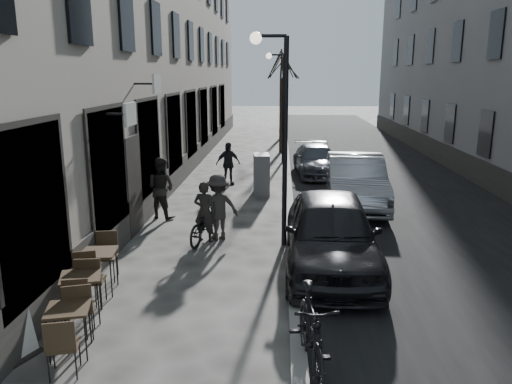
# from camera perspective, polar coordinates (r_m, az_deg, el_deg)

# --- Properties ---
(road) EXTENTS (7.30, 60.00, 0.00)m
(road) POSITION_cam_1_polar(r_m,az_deg,el_deg) (22.57, 12.91, 2.43)
(road) COLOR black
(road) RESTS_ON ground
(kerb) EXTENTS (0.25, 60.00, 0.12)m
(kerb) POSITION_cam_1_polar(r_m,az_deg,el_deg) (22.21, 3.60, 2.73)
(kerb) COLOR gray
(kerb) RESTS_ON ground
(streetlamp_near) EXTENTS (0.90, 0.28, 5.09)m
(streetlamp_near) POSITION_cam_1_polar(r_m,az_deg,el_deg) (11.87, 2.55, 8.52)
(streetlamp_near) COLOR black
(streetlamp_near) RESTS_ON ground
(streetlamp_far) EXTENTS (0.90, 0.28, 5.09)m
(streetlamp_far) POSITION_cam_1_polar(r_m,az_deg,el_deg) (23.85, 2.75, 10.98)
(streetlamp_far) COLOR black
(streetlamp_far) RESTS_ON ground
(tree_near) EXTENTS (2.40, 2.40, 5.70)m
(tree_near) POSITION_cam_1_polar(r_m,az_deg,el_deg) (26.83, 2.97, 14.46)
(tree_near) COLOR black
(tree_near) RESTS_ON ground
(tree_far) EXTENTS (2.40, 2.40, 5.70)m
(tree_far) POSITION_cam_1_polar(r_m,az_deg,el_deg) (32.83, 2.96, 14.27)
(tree_far) COLOR black
(tree_far) RESTS_ON ground
(bistro_set_a) EXTENTS (0.78, 1.57, 0.90)m
(bistro_set_a) POSITION_cam_1_polar(r_m,az_deg,el_deg) (8.28, -20.55, -14.13)
(bistro_set_a) COLOR black
(bistro_set_a) RESTS_ON ground
(bistro_set_b) EXTENTS (0.92, 1.68, 0.96)m
(bistro_set_b) POSITION_cam_1_polar(r_m,az_deg,el_deg) (9.26, -19.28, -10.80)
(bistro_set_b) COLOR black
(bistro_set_b) RESTS_ON ground
(bistro_set_c) EXTENTS (0.76, 1.70, 0.98)m
(bistro_set_c) POSITION_cam_1_polar(r_m,az_deg,el_deg) (10.25, -17.53, -8.20)
(bistro_set_c) COLOR black
(bistro_set_c) RESTS_ON ground
(sign_board) EXTENTS (0.54, 0.65, 1.00)m
(sign_board) POSITION_cam_1_polar(r_m,az_deg,el_deg) (8.50, -25.73, -14.32)
(sign_board) COLOR black
(sign_board) RESTS_ON ground
(utility_cabinet) EXTENTS (0.62, 1.00, 1.43)m
(utility_cabinet) POSITION_cam_1_polar(r_m,az_deg,el_deg) (17.49, 0.63, 2.03)
(utility_cabinet) COLOR slate
(utility_cabinet) RESTS_ON ground
(bicycle) EXTENTS (1.07, 1.92, 0.95)m
(bicycle) POSITION_cam_1_polar(r_m,az_deg,el_deg) (12.69, -5.86, -3.58)
(bicycle) COLOR black
(bicycle) RESTS_ON ground
(cyclist_rider) EXTENTS (0.64, 0.50, 1.56)m
(cyclist_rider) POSITION_cam_1_polar(r_m,az_deg,el_deg) (12.61, -5.90, -2.26)
(cyclist_rider) COLOR black
(cyclist_rider) RESTS_ON ground
(pedestrian_near) EXTENTS (1.07, 0.96, 1.81)m
(pedestrian_near) POSITION_cam_1_polar(r_m,az_deg,el_deg) (14.85, -10.83, 0.46)
(pedestrian_near) COLOR black
(pedestrian_near) RESTS_ON ground
(pedestrian_mid) EXTENTS (1.27, 1.07, 1.70)m
(pedestrian_mid) POSITION_cam_1_polar(r_m,az_deg,el_deg) (12.73, -4.35, -1.74)
(pedestrian_mid) COLOR #2C2926
(pedestrian_mid) RESTS_ON ground
(pedestrian_far) EXTENTS (1.04, 0.78, 1.63)m
(pedestrian_far) POSITION_cam_1_polar(r_m,az_deg,el_deg) (19.05, -3.22, 3.26)
(pedestrian_far) COLOR black
(pedestrian_far) RESTS_ON ground
(car_near) EXTENTS (2.06, 4.90, 1.66)m
(car_near) POSITION_cam_1_polar(r_m,az_deg,el_deg) (10.91, 8.56, -4.58)
(car_near) COLOR black
(car_near) RESTS_ON ground
(car_mid) EXTENTS (2.00, 5.03, 1.63)m
(car_mid) POSITION_cam_1_polar(r_m,az_deg,el_deg) (16.26, 11.30, 1.24)
(car_mid) COLOR #9B9DA4
(car_mid) RESTS_ON ground
(car_far) EXTENTS (1.98, 4.31, 1.22)m
(car_far) POSITION_cam_1_polar(r_m,az_deg,el_deg) (21.16, 6.91, 3.63)
(car_far) COLOR #3F424B
(car_far) RESTS_ON ground
(moped) EXTENTS (0.79, 2.13, 1.25)m
(moped) POSITION_cam_1_polar(r_m,az_deg,el_deg) (7.29, 6.30, -15.78)
(moped) COLOR black
(moped) RESTS_ON ground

